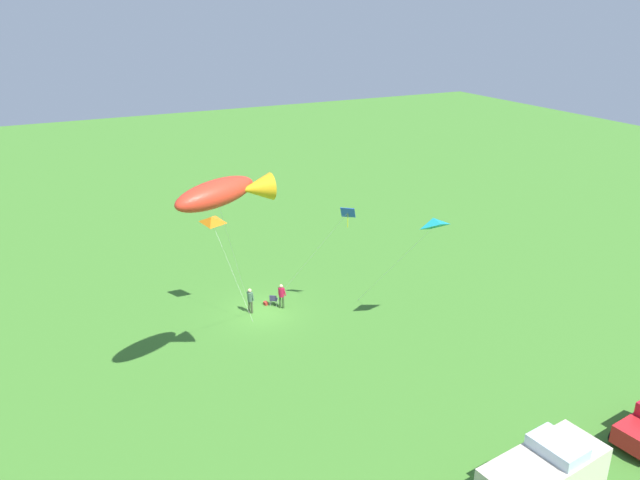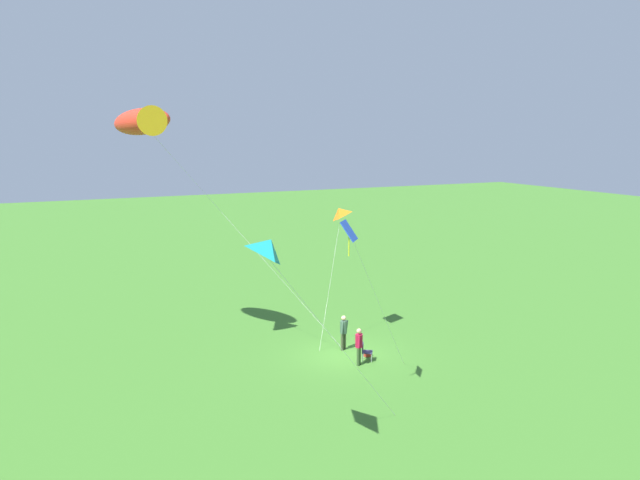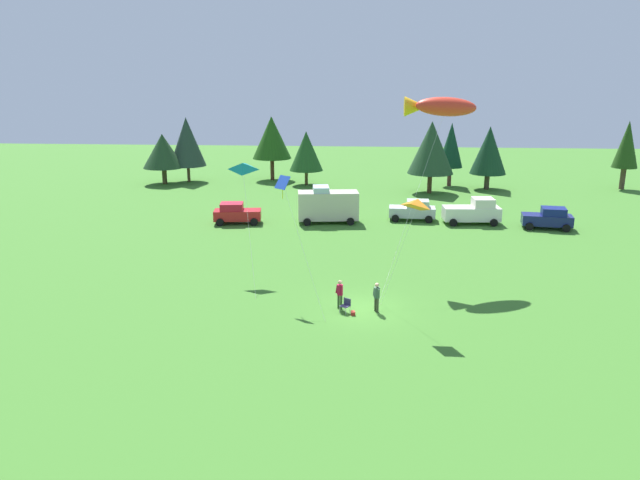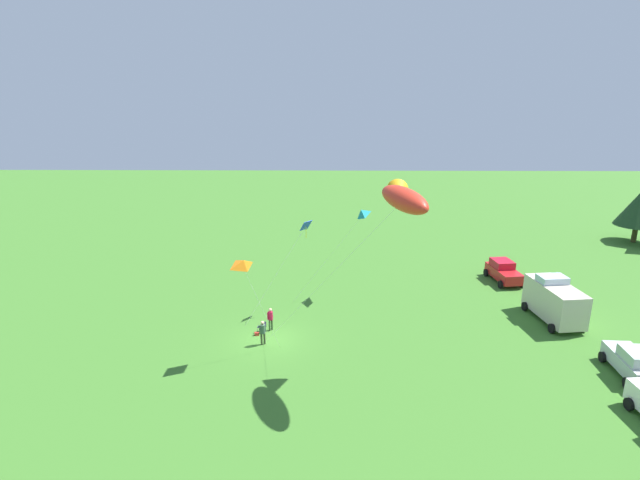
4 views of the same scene
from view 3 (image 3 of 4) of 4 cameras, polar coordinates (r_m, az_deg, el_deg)
ground_plane at (r=36.50m, az=4.11°, el=-6.34°), size 160.00×160.00×0.00m
person_kite_flyer at (r=35.86m, az=5.20°, el=-5.02°), size 0.47×0.56×1.74m
folding_chair at (r=35.82m, az=2.38°, el=-5.90°), size 0.67×0.67×0.82m
person_spectator at (r=36.16m, az=1.83°, el=-4.78°), size 0.53×0.49×1.74m
backpack_on_grass at (r=35.61m, az=3.04°, el=-6.69°), size 0.27×0.35×0.22m
car_red_sedan at (r=56.78m, az=-7.66°, el=2.45°), size 4.39×2.64×1.89m
van_camper_beige at (r=56.49m, az=0.71°, el=3.24°), size 5.63×3.14×3.34m
car_silver_compact at (r=58.13m, az=8.53°, el=2.72°), size 4.29×2.39×1.89m
truck_white_pickup at (r=57.86m, az=13.84°, el=2.53°), size 5.12×2.67×2.34m
car_navy_hatch at (r=57.91m, az=20.16°, el=1.89°), size 4.40×2.67×1.89m
treeline_distant at (r=74.43m, az=1.33°, el=8.61°), size 58.11×12.36×8.02m
kite_large_fish at (r=42.47m, az=10.82°, el=11.89°), size 6.83×9.99×11.85m
kite_delta_teal at (r=42.05m, az=-7.10°, el=6.63°), size 2.48×6.15×7.66m
kite_delta_orange at (r=33.75m, az=8.91°, el=3.34°), size 2.59×2.71×6.95m
kite_diamond_blue at (r=37.23m, az=-3.36°, el=4.95°), size 3.38×4.96×7.34m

